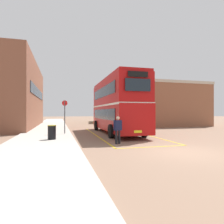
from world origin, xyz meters
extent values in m
plane|color=#846651|center=(0.00, 14.40, 0.00)|extent=(135.60, 135.60, 0.00)
cube|color=#B2ADA3|center=(-6.50, 16.80, 0.07)|extent=(4.00, 57.60, 0.14)
cube|color=brown|center=(-11.45, 18.63, 3.94)|extent=(6.70, 18.12, 7.89)
cube|color=#232D38|center=(-8.07, 18.63, 4.34)|extent=(0.06, 13.77, 1.10)
cube|color=brown|center=(9.78, 19.51, 2.75)|extent=(8.55, 12.65, 5.49)
cube|color=#232D38|center=(5.47, 19.51, 3.02)|extent=(0.06, 9.61, 1.10)
cube|color=#BCB29E|center=(9.78, 19.51, 5.67)|extent=(8.67, 12.77, 0.36)
cylinder|color=black|center=(-1.78, 11.85, 0.50)|extent=(0.30, 1.00, 1.00)
cylinder|color=black|center=(0.76, 11.81, 0.50)|extent=(0.30, 1.00, 1.00)
cylinder|color=black|center=(-1.88, 5.51, 0.50)|extent=(0.30, 1.00, 1.00)
cylinder|color=black|center=(0.65, 5.47, 0.50)|extent=(0.30, 1.00, 1.00)
cube|color=#A80F0F|center=(-0.56, 8.66, 1.40)|extent=(2.62, 10.27, 2.10)
cube|color=#A80F0F|center=(-0.56, 8.66, 3.50)|extent=(2.62, 10.07, 2.10)
cube|color=#A80F0F|center=(-0.56, 8.66, 4.65)|extent=(2.52, 9.96, 0.20)
cube|color=silver|center=(-0.56, 8.66, 2.45)|extent=(2.65, 10.17, 0.14)
cube|color=#19232D|center=(-1.81, 8.68, 1.70)|extent=(0.17, 8.39, 0.84)
cube|color=#19232D|center=(-1.81, 8.68, 3.60)|extent=(0.17, 8.39, 0.84)
cube|color=#19232D|center=(0.68, 8.64, 1.70)|extent=(0.17, 8.39, 0.84)
cube|color=#19232D|center=(0.68, 8.64, 3.60)|extent=(0.17, 8.39, 0.84)
cube|color=#19232D|center=(-0.65, 3.52, 3.60)|extent=(1.72, 0.07, 0.80)
cube|color=black|center=(-0.65, 3.52, 4.28)|extent=(1.35, 0.06, 0.36)
cube|color=#19232D|center=(-0.48, 13.80, 1.80)|extent=(1.97, 0.07, 1.00)
cube|color=yellow|center=(-0.65, 3.52, 0.63)|extent=(0.52, 0.04, 0.16)
cylinder|color=black|center=(1.63, 31.13, 0.46)|extent=(0.39, 0.95, 0.92)
cylinder|color=black|center=(4.17, 30.75, 0.46)|extent=(0.39, 0.95, 0.92)
cylinder|color=black|center=(0.75, 25.27, 0.46)|extent=(0.39, 0.95, 0.92)
cylinder|color=black|center=(3.29, 24.89, 0.46)|extent=(0.39, 0.95, 0.92)
cube|color=gold|center=(2.46, 28.01, 1.60)|extent=(3.93, 10.13, 2.60)
cube|color=silver|center=(2.46, 28.01, 2.96)|extent=(3.72, 9.72, 0.12)
cube|color=#19232D|center=(1.21, 28.20, 1.95)|extent=(1.21, 7.81, 0.96)
cube|color=#19232D|center=(3.71, 27.82, 1.95)|extent=(1.21, 7.81, 0.96)
cube|color=#19232D|center=(3.20, 32.91, 1.90)|extent=(1.97, 0.34, 1.10)
cylinder|color=black|center=(-2.06, 3.01, 0.40)|extent=(0.14, 0.14, 0.79)
cylinder|color=black|center=(-2.25, 2.95, 0.40)|extent=(0.14, 0.14, 0.79)
cube|color=#141938|center=(-2.15, 2.98, 1.09)|extent=(0.51, 0.35, 0.59)
cylinder|color=#141938|center=(-1.93, 3.05, 1.12)|extent=(0.09, 0.09, 0.56)
cylinder|color=#141938|center=(-2.37, 2.91, 1.12)|extent=(0.09, 0.09, 0.56)
sphere|color=beige|center=(-2.15, 2.96, 1.52)|extent=(0.21, 0.21, 0.21)
cylinder|color=black|center=(-5.92, 4.96, 0.57)|extent=(0.50, 0.50, 0.86)
cylinder|color=olive|center=(-5.92, 4.96, 1.02)|extent=(0.53, 0.53, 0.04)
cylinder|color=#4C4C51|center=(-5.03, 8.29, 1.46)|extent=(0.08, 0.08, 2.64)
cylinder|color=red|center=(-5.03, 8.29, 2.60)|extent=(0.44, 0.08, 0.44)
cube|color=gold|center=(-2.59, 7.67, 0.00)|extent=(0.32, 12.23, 0.01)
cube|color=gold|center=(1.46, 7.60, 0.00)|extent=(0.32, 12.23, 0.01)
cube|color=gold|center=(-0.66, 1.52, 0.00)|extent=(4.18, 0.19, 0.01)
camera|label=1|loc=(-5.51, -8.08, 1.86)|focal=31.59mm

